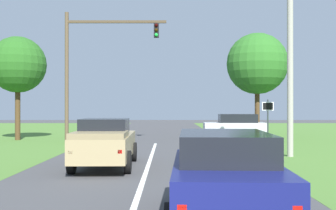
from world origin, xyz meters
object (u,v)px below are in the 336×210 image
object	(u,v)px
traffic_light	(91,59)
oak_tree_right	(257,64)
keep_moving_sign	(268,118)
crossing_suv_far	(235,126)
utility_pole_right	(290,55)
extra_tree_1	(18,65)
red_suv_near	(225,174)
pickup_truck_lead	(105,142)

from	to	relation	value
traffic_light	oak_tree_right	size ratio (longest dim) A/B	1.05
keep_moving_sign	crossing_suv_far	xyz separation A→B (m)	(-0.41, 8.16, -0.77)
keep_moving_sign	crossing_suv_far	bearing A→B (deg)	92.87
utility_pole_right	extra_tree_1	bearing A→B (deg)	148.09
traffic_light	red_suv_near	bearing A→B (deg)	-72.09
red_suv_near	utility_pole_right	world-z (taller)	utility_pole_right
traffic_light	utility_pole_right	distance (m)	12.81
traffic_light	crossing_suv_far	world-z (taller)	traffic_light
red_suv_near	utility_pole_right	xyz separation A→B (m)	(4.53, 11.38, 3.75)
pickup_truck_lead	keep_moving_sign	size ratio (longest dim) A/B	2.06
red_suv_near	utility_pole_right	size ratio (longest dim) A/B	0.52
red_suv_near	extra_tree_1	bearing A→B (deg)	118.45
keep_moving_sign	extra_tree_1	size ratio (longest dim) A/B	0.37
pickup_truck_lead	crossing_suv_far	world-z (taller)	pickup_truck_lead
red_suv_near	crossing_suv_far	distance (m)	22.10
utility_pole_right	extra_tree_1	world-z (taller)	utility_pole_right
oak_tree_right	extra_tree_1	xyz separation A→B (m)	(-17.19, -2.43, -0.32)
pickup_truck_lead	traffic_light	distance (m)	11.93
oak_tree_right	crossing_suv_far	bearing A→B (deg)	-133.94
crossing_suv_far	extra_tree_1	bearing A→B (deg)	-178.56
pickup_truck_lead	crossing_suv_far	distance (m)	15.72
red_suv_near	extra_tree_1	size ratio (longest dim) A/B	0.68
keep_moving_sign	extra_tree_1	bearing A→B (deg)	153.54
traffic_light	keep_moving_sign	bearing A→B (deg)	-26.35
extra_tree_1	pickup_truck_lead	bearing A→B (deg)	-59.32
utility_pole_right	extra_tree_1	xyz separation A→B (m)	(-16.14, 10.05, 0.53)
utility_pole_right	keep_moving_sign	bearing A→B (deg)	102.76
utility_pole_right	red_suv_near	bearing A→B (deg)	-111.72
traffic_light	oak_tree_right	xyz separation A→B (m)	(11.59, 5.23, 0.19)
red_suv_near	pickup_truck_lead	xyz separation A→B (m)	(-3.53, 7.81, 0.01)
red_suv_near	utility_pole_right	distance (m)	12.81
red_suv_near	crossing_suv_far	bearing A→B (deg)	80.61
traffic_light	extra_tree_1	distance (m)	6.26
keep_moving_sign	crossing_suv_far	world-z (taller)	keep_moving_sign
utility_pole_right	extra_tree_1	size ratio (longest dim) A/B	1.30
keep_moving_sign	oak_tree_right	size ratio (longest dim) A/B	0.34
oak_tree_right	extra_tree_1	distance (m)	17.36
crossing_suv_far	red_suv_near	bearing A→B (deg)	-99.39
keep_moving_sign	oak_tree_right	xyz separation A→B (m)	(1.56, 10.20, 3.83)
extra_tree_1	crossing_suv_far	bearing A→B (deg)	1.44
red_suv_near	pickup_truck_lead	world-z (taller)	pickup_truck_lead
crossing_suv_far	pickup_truck_lead	bearing A→B (deg)	-117.00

